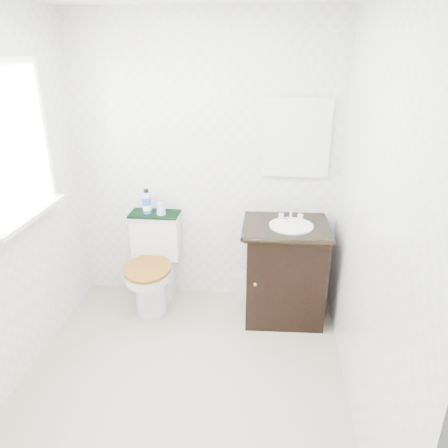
% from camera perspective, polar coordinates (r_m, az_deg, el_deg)
% --- Properties ---
extents(floor, '(2.40, 2.40, 0.00)m').
position_cam_1_polar(floor, '(3.16, -5.50, -19.94)').
color(floor, '#AFA58D').
rests_on(floor, ground).
extents(wall_back, '(2.40, 0.00, 2.40)m').
position_cam_1_polar(wall_back, '(3.65, -2.50, 7.63)').
color(wall_back, white).
rests_on(wall_back, ground).
extents(wall_front, '(2.40, 0.00, 2.40)m').
position_cam_1_polar(wall_front, '(1.52, -16.42, -16.01)').
color(wall_front, white).
rests_on(wall_front, ground).
extents(wall_right, '(0.00, 2.40, 2.40)m').
position_cam_1_polar(wall_right, '(2.53, 18.65, -0.27)').
color(wall_right, white).
rests_on(wall_right, ground).
extents(window, '(0.02, 0.70, 0.90)m').
position_cam_1_polar(window, '(3.05, -26.03, 9.30)').
color(window, white).
rests_on(window, wall_left).
extents(mirror, '(0.50, 0.02, 0.60)m').
position_cam_1_polar(mirror, '(3.53, 9.52, 11.04)').
color(mirror, silver).
rests_on(mirror, wall_back).
extents(toilet, '(0.43, 0.64, 0.79)m').
position_cam_1_polar(toilet, '(3.83, -9.13, -5.63)').
color(toilet, white).
rests_on(toilet, floor).
extents(vanity, '(0.68, 0.59, 0.92)m').
position_cam_1_polar(vanity, '(3.61, 7.94, -5.82)').
color(vanity, black).
rests_on(vanity, floor).
extents(trash_bin, '(0.21, 0.18, 0.26)m').
position_cam_1_polar(trash_bin, '(3.93, 3.03, -8.12)').
color(trash_bin, silver).
rests_on(trash_bin, floor).
extents(towel, '(0.42, 0.22, 0.02)m').
position_cam_1_polar(towel, '(3.75, -9.07, 1.31)').
color(towel, black).
rests_on(towel, toilet).
extents(mouthwash_bottle, '(0.07, 0.07, 0.21)m').
position_cam_1_polar(mouthwash_bottle, '(3.73, -10.05, 2.83)').
color(mouthwash_bottle, blue).
rests_on(mouthwash_bottle, towel).
extents(cup, '(0.08, 0.08, 0.10)m').
position_cam_1_polar(cup, '(3.69, -8.23, 1.99)').
color(cup, '#97C5F8').
rests_on(cup, towel).
extents(soap_bar, '(0.07, 0.05, 0.02)m').
position_cam_1_polar(soap_bar, '(3.54, 8.09, 0.70)').
color(soap_bar, '#1B827A').
rests_on(soap_bar, vanity).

